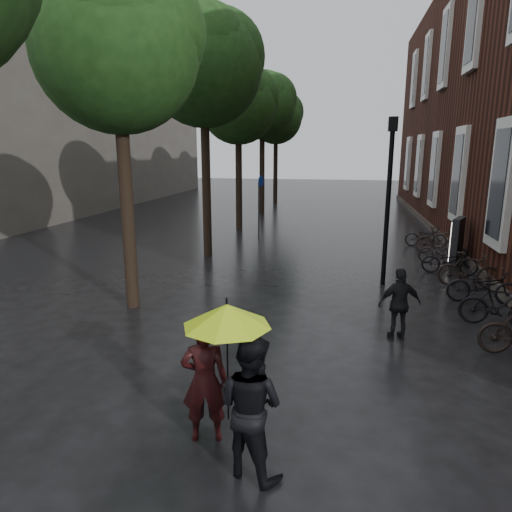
% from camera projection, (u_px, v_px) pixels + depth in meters
% --- Properties ---
extents(bg_building, '(16.00, 30.00, 14.00)m').
position_uv_depth(bg_building, '(28.00, 107.00, 33.53)').
color(bg_building, '#47423D').
rests_on(bg_building, ground).
extents(street_trees, '(4.33, 34.03, 8.91)m').
position_uv_depth(street_trees, '(223.00, 90.00, 18.82)').
color(street_trees, black).
rests_on(street_trees, ground).
extents(person_burgundy, '(0.72, 0.57, 1.75)m').
position_uv_depth(person_burgundy, '(205.00, 381.00, 6.18)').
color(person_burgundy, black).
rests_on(person_burgundy, ground).
extents(person_black, '(1.09, 0.98, 1.83)m').
position_uv_depth(person_black, '(250.00, 406.00, 5.51)').
color(person_black, black).
rests_on(person_black, ground).
extents(lime_umbrella, '(1.11, 1.11, 1.64)m').
position_uv_depth(lime_umbrella, '(227.00, 315.00, 5.54)').
color(lime_umbrella, black).
rests_on(lime_umbrella, ground).
extents(pedestrian_walking, '(0.97, 0.58, 1.54)m').
position_uv_depth(pedestrian_walking, '(400.00, 304.00, 9.58)').
color(pedestrian_walking, black).
rests_on(pedestrian_walking, ground).
extents(parked_bicycles, '(2.04, 11.05, 1.04)m').
position_uv_depth(parked_bicycles, '(460.00, 266.00, 13.91)').
color(parked_bicycles, black).
rests_on(parked_bicycles, ground).
extents(ad_lightbox, '(0.26, 1.10, 1.66)m').
position_uv_depth(ad_lightbox, '(457.00, 242.00, 15.77)').
color(ad_lightbox, black).
rests_on(ad_lightbox, ground).
extents(lamp_post, '(0.25, 0.25, 4.82)m').
position_uv_depth(lamp_post, '(389.00, 186.00, 12.99)').
color(lamp_post, black).
rests_on(lamp_post, ground).
extents(cycle_sign, '(0.15, 0.51, 2.78)m').
position_uv_depth(cycle_sign, '(260.00, 196.00, 21.00)').
color(cycle_sign, '#262628').
rests_on(cycle_sign, ground).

